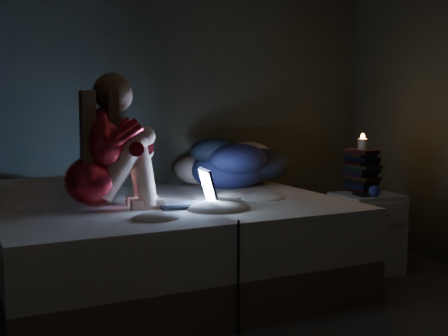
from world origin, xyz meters
TOP-DOWN VIEW (x-y plane):
  - wall_back at (0.00, 1.91)m, footprint 3.60×0.02m
  - bed at (-0.28, 1.10)m, footprint 2.14×1.61m
  - pillow at (-1.06, 1.44)m, footprint 0.48×0.34m
  - woman at (-0.80, 1.02)m, footprint 0.53×0.38m
  - laptop at (-0.27, 0.88)m, footprint 0.37×0.28m
  - clothes_pile at (0.37, 1.56)m, footprint 0.80×0.73m
  - nightstand at (1.14, 0.87)m, footprint 0.45×0.40m
  - book_stack at (1.16, 0.96)m, footprint 0.19×0.25m
  - candle at (1.16, 0.96)m, footprint 0.07×0.07m
  - phone at (1.04, 0.82)m, footprint 0.09×0.15m
  - blue_orb at (1.10, 0.75)m, footprint 0.08×0.08m

SIDE VIEW (x-z plane):
  - nightstand at x=1.14m, z-range 0.00..0.57m
  - bed at x=-0.28m, z-range 0.00..0.59m
  - phone at x=1.04m, z-range 0.57..0.59m
  - blue_orb at x=1.10m, z-range 0.57..0.65m
  - pillow at x=-1.06m, z-range 0.59..0.73m
  - laptop at x=-0.27m, z-range 0.59..0.83m
  - book_stack at x=1.16m, z-range 0.57..0.89m
  - clothes_pile at x=0.37m, z-range 0.59..0.98m
  - candle at x=1.16m, z-range 0.89..0.97m
  - woman at x=-0.80m, z-range 0.59..1.40m
  - wall_back at x=0.00m, z-range 0.00..2.60m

